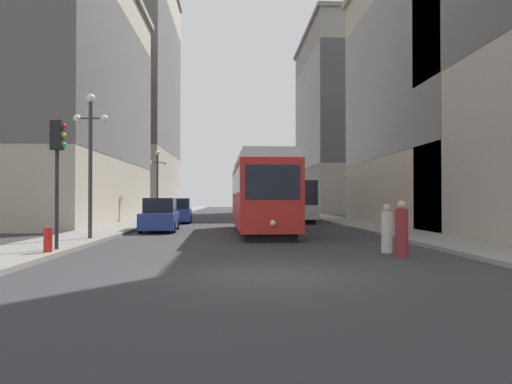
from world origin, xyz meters
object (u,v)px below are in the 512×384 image
parked_car_left_near (160,216)px  lamp_post_left_far (157,174)px  pedestrian_crossing_near (387,230)px  traffic_light_near_left (58,150)px  pedestrian_crossing_far (402,231)px  lamp_post_left_near (90,144)px  fire_hydrant (48,240)px  parked_car_left_mid (179,211)px  transit_bus (289,197)px  streetcar (260,193)px

parked_car_left_near → lamp_post_left_far: 12.17m
pedestrian_crossing_near → traffic_light_near_left: bearing=62.1°
pedestrian_crossing_near → traffic_light_near_left: 11.02m
pedestrian_crossing_far → lamp_post_left_far: (-10.98, 24.27, 2.91)m
pedestrian_crossing_far → lamp_post_left_near: lamp_post_left_near is taller
pedestrian_crossing_near → fire_hydrant: size_ratio=2.12×
pedestrian_crossing_near → parked_car_left_near: bearing=11.7°
parked_car_left_mid → traffic_light_near_left: 20.87m
parked_car_left_mid → lamp_post_left_far: bearing=128.3°
fire_hydrant → parked_car_left_mid: bearing=85.6°
parked_car_left_mid → traffic_light_near_left: traffic_light_near_left is taller
parked_car_left_near → parked_car_left_mid: size_ratio=1.09×
lamp_post_left_far → parked_car_left_near: bearing=-80.8°
transit_bus → pedestrian_crossing_far: bearing=-89.7°
pedestrian_crossing_near → lamp_post_left_far: bearing=-1.4°
parked_car_left_mid → pedestrian_crossing_near: parked_car_left_mid is taller
streetcar → lamp_post_left_near: bearing=-146.2°
lamp_post_left_near → lamp_post_left_far: lamp_post_left_near is taller
pedestrian_crossing_far → fire_hydrant: size_ratio=2.29×
transit_bus → traffic_light_near_left: bearing=-114.1°
parked_car_left_mid → lamp_post_left_near: bearing=-99.9°
pedestrian_crossing_far → lamp_post_left_far: size_ratio=0.32×
lamp_post_left_near → parked_car_left_near: bearing=74.0°
streetcar → fire_hydrant: size_ratio=16.68×
transit_bus → pedestrian_crossing_near: size_ratio=8.07×
pedestrian_crossing_near → fire_hydrant: pedestrian_crossing_near is taller
parked_car_left_near → lamp_post_left_near: lamp_post_left_near is taller
streetcar → transit_bus: bearing=76.1°
streetcar → lamp_post_left_far: bearing=117.7°
pedestrian_crossing_near → pedestrian_crossing_far: bearing=155.8°
pedestrian_crossing_near → lamp_post_left_far: size_ratio=0.29×
parked_car_left_mid → traffic_light_near_left: (-1.68, -20.65, 2.50)m
fire_hydrant → pedestrian_crossing_near: bearing=3.6°
streetcar → transit_bus: 14.51m
lamp_post_left_far → fire_hydrant: lamp_post_left_far is taller
lamp_post_left_near → parked_car_left_mid: bearing=83.3°
pedestrian_crossing_near → pedestrian_crossing_far: (0.06, -1.27, 0.06)m
parked_car_left_mid → pedestrian_crossing_far: size_ratio=2.68×
streetcar → parked_car_left_mid: size_ratio=2.72×
parked_car_left_mid → lamp_post_left_far: size_ratio=0.85×
lamp_post_left_far → lamp_post_left_near: bearing=-90.0°
lamp_post_left_near → lamp_post_left_far: size_ratio=1.10×
pedestrian_crossing_near → traffic_light_near_left: (-10.70, 0.21, 2.60)m
parked_car_left_mid → pedestrian_crossing_far: parked_car_left_mid is taller
pedestrian_crossing_far → transit_bus: bearing=-171.3°
streetcar → transit_bus: size_ratio=0.97×
pedestrian_crossing_far → lamp_post_left_far: bearing=-148.1°
parked_car_left_near → parked_car_left_mid: bearing=87.2°
parked_car_left_mid → fire_hydrant: parked_car_left_mid is taller
streetcar → traffic_light_near_left: 12.04m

